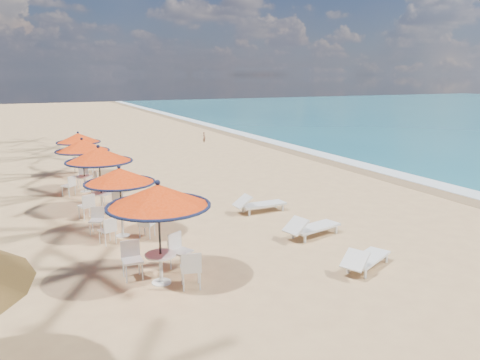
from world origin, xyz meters
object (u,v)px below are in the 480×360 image
at_px(station_1, 119,185).
at_px(station_4, 79,143).
at_px(station_3, 82,152).
at_px(lounger_mid, 311,227).
at_px(lounger_near, 365,259).
at_px(station_2, 99,163).
at_px(lounger_far, 258,204).
at_px(station_0, 160,208).

distance_m(station_1, station_4, 9.92).
distance_m(station_3, station_4, 3.52).
bearing_deg(lounger_mid, lounger_near, -105.34).
xyz_separation_m(station_2, lounger_far, (5.10, -2.43, -1.48)).
xyz_separation_m(station_2, station_3, (-0.17, 3.46, -0.10)).
relative_size(station_0, station_1, 1.13).
xyz_separation_m(station_1, lounger_mid, (5.22, -2.52, -1.30)).
relative_size(station_4, lounger_far, 1.12).
relative_size(station_1, lounger_mid, 1.09).
bearing_deg(station_1, station_2, 92.38).
distance_m(station_3, lounger_near, 12.87).
bearing_deg(station_4, station_0, -88.90).
distance_m(station_1, station_3, 6.42).
height_order(station_2, lounger_near, station_2).
height_order(station_1, lounger_mid, station_1).
bearing_deg(station_2, station_3, 92.76).
xyz_separation_m(station_0, station_2, (-0.36, 6.66, -0.05)).
relative_size(station_3, lounger_far, 1.19).
height_order(station_4, lounger_far, station_4).
bearing_deg(station_1, station_3, 92.58).
bearing_deg(station_4, station_3, -94.33).
bearing_deg(lounger_near, lounger_mid, 61.96).
height_order(station_3, lounger_mid, station_3).
height_order(lounger_near, lounger_far, lounger_far).
bearing_deg(lounger_far, station_4, 116.96).
bearing_deg(station_2, lounger_far, -25.47).
relative_size(station_1, station_4, 1.02).
bearing_deg(station_0, lounger_near, -16.90).
bearing_deg(station_4, lounger_far, -61.96).
relative_size(station_0, station_3, 1.09).
bearing_deg(lounger_near, station_2, 97.22).
relative_size(station_4, lounger_mid, 1.07).
xyz_separation_m(station_0, station_4, (-0.26, 13.63, -0.25)).
bearing_deg(lounger_far, lounger_mid, -86.53).
bearing_deg(lounger_near, station_1, 109.04).
relative_size(station_0, lounger_near, 1.34).
xyz_separation_m(station_3, lounger_near, (5.39, -11.60, -1.39)).
relative_size(station_1, lounger_near, 1.18).
xyz_separation_m(station_4, lounger_near, (5.13, -15.11, -1.30)).
xyz_separation_m(station_2, station_4, (0.10, 6.97, -0.20)).
height_order(station_0, lounger_near, station_0).
height_order(station_3, lounger_near, station_3).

